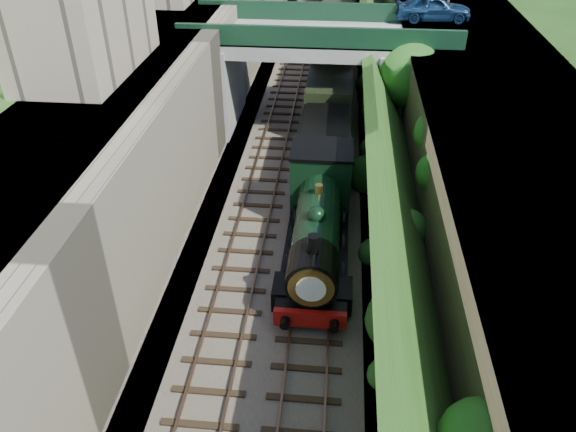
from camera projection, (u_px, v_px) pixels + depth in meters
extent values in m
cube|color=#473F38|center=(306.00, 153.00, 33.66)|extent=(10.00, 90.00, 0.20)
cube|color=#756B56|center=(211.00, 96.00, 32.22)|extent=(1.00, 90.00, 7.00)
cube|color=#262628|center=(152.00, 94.00, 32.50)|extent=(6.00, 90.00, 7.00)
cube|color=#262628|center=(477.00, 112.00, 31.22)|extent=(8.00, 90.00, 6.25)
cube|color=#1E4714|center=(394.00, 116.00, 31.82)|extent=(4.02, 90.00, 6.36)
sphere|color=#194C14|center=(415.00, 343.00, 17.80)|extent=(1.30, 1.30, 1.30)
sphere|color=#194C14|center=(397.00, 320.00, 19.55)|extent=(2.27, 2.27, 2.27)
sphere|color=#194C14|center=(407.00, 230.00, 22.56)|extent=(1.73, 1.73, 1.73)
sphere|color=#194C14|center=(437.00, 173.00, 22.68)|extent=(1.77, 1.77, 1.77)
sphere|color=#194C14|center=(437.00, 133.00, 24.79)|extent=(2.09, 2.09, 2.09)
sphere|color=#194C14|center=(369.00, 176.00, 30.09)|extent=(2.34, 2.34, 2.34)
sphere|color=#194C14|center=(370.00, 148.00, 32.38)|extent=(1.23, 1.23, 1.23)
sphere|color=#194C14|center=(373.00, 114.00, 35.46)|extent=(1.65, 1.65, 1.65)
sphere|color=#194C14|center=(385.00, 86.00, 36.33)|extent=(1.40, 1.40, 1.40)
sphere|color=#194C14|center=(369.00, 85.00, 40.37)|extent=(1.88, 1.88, 1.88)
sphere|color=#194C14|center=(387.00, 46.00, 41.29)|extent=(1.49, 1.49, 1.49)
sphere|color=#194C14|center=(384.00, 37.00, 44.02)|extent=(2.31, 2.31, 2.31)
sphere|color=#194C14|center=(380.00, 27.00, 47.04)|extent=(1.89, 1.89, 1.89)
sphere|color=#194C14|center=(375.00, 27.00, 49.01)|extent=(2.04, 2.04, 2.04)
sphere|color=#194C14|center=(375.00, 15.00, 51.49)|extent=(2.15, 2.15, 2.15)
sphere|color=#194C14|center=(377.00, 5.00, 53.61)|extent=(1.72, 1.72, 1.72)
sphere|color=#194C14|center=(363.00, 14.00, 57.93)|extent=(1.59, 1.59, 1.59)
cube|color=black|center=(272.00, 150.00, 33.74)|extent=(2.50, 90.00, 0.07)
cube|color=brown|center=(261.00, 148.00, 33.75)|extent=(0.08, 90.00, 0.14)
cube|color=brown|center=(284.00, 149.00, 33.63)|extent=(0.08, 90.00, 0.14)
cube|color=black|center=(326.00, 152.00, 33.49)|extent=(2.50, 90.00, 0.07)
cube|color=brown|center=(314.00, 150.00, 33.49)|extent=(0.08, 90.00, 0.14)
cube|color=brown|center=(338.00, 151.00, 33.38)|extent=(0.08, 90.00, 0.14)
cube|color=gray|center=(320.00, 40.00, 33.84)|extent=(16.00, 6.00, 0.90)
cube|color=#153922|center=(318.00, 38.00, 30.95)|extent=(16.00, 0.30, 1.20)
cube|color=#153922|center=(323.00, 12.00, 35.68)|extent=(16.00, 0.30, 1.20)
cube|color=gray|center=(225.00, 82.00, 35.90)|extent=(1.40, 6.40, 5.70)
cube|color=gray|center=(394.00, 88.00, 35.04)|extent=(2.40, 6.40, 5.70)
cube|color=gray|center=(83.00, 24.00, 24.52)|extent=(4.00, 8.00, 4.00)
cylinder|color=black|center=(406.00, 120.00, 32.64)|extent=(0.30, 0.30, 4.40)
sphere|color=#194C14|center=(412.00, 76.00, 31.20)|extent=(3.60, 3.60, 3.60)
sphere|color=#194C14|center=(418.00, 82.00, 32.16)|extent=(2.40, 2.40, 2.40)
imported|color=navy|center=(433.00, 8.00, 35.07)|extent=(4.80, 2.24, 1.59)
cube|color=black|center=(316.00, 260.00, 24.35)|extent=(2.40, 8.40, 0.60)
cube|color=black|center=(317.00, 236.00, 24.87)|extent=(2.70, 10.00, 0.35)
cube|color=maroon|center=(310.00, 319.00, 20.70)|extent=(2.70, 0.25, 0.70)
cylinder|color=black|center=(317.00, 222.00, 23.49)|extent=(1.90, 5.60, 1.90)
cylinder|color=black|center=(312.00, 272.00, 20.75)|extent=(1.96, 1.80, 1.96)
cylinder|color=white|center=(311.00, 290.00, 19.94)|extent=(1.10, 0.05, 1.10)
cylinder|color=black|center=(313.00, 246.00, 20.09)|extent=(0.44, 0.44, 0.90)
sphere|color=black|center=(317.00, 215.00, 22.11)|extent=(0.76, 0.76, 0.76)
cylinder|color=#A57F33|center=(319.00, 190.00, 23.55)|extent=(0.32, 0.32, 0.50)
cube|color=black|center=(321.00, 177.00, 26.39)|extent=(2.75, 2.40, 2.80)
cube|color=black|center=(322.00, 149.00, 25.59)|extent=(2.85, 2.50, 0.15)
cube|color=black|center=(281.00, 292.00, 22.10)|extent=(0.60, 1.40, 0.90)
cube|color=black|center=(344.00, 296.00, 21.90)|extent=(0.60, 1.40, 0.90)
cube|color=black|center=(324.00, 170.00, 31.18)|extent=(2.30, 6.00, 0.50)
cube|color=black|center=(324.00, 166.00, 31.04)|extent=(2.60, 6.00, 0.50)
cube|color=black|center=(325.00, 147.00, 30.38)|extent=(2.70, 6.00, 2.40)
cube|color=black|center=(326.00, 125.00, 29.68)|extent=(2.50, 5.60, 0.20)
cube|color=black|center=(331.00, 89.00, 41.66)|extent=(2.30, 17.00, 0.40)
cube|color=black|center=(331.00, 86.00, 41.52)|extent=(2.50, 17.00, 0.50)
cube|color=black|center=(332.00, 66.00, 40.69)|extent=(2.80, 18.00, 2.70)
cube|color=slate|center=(333.00, 45.00, 39.86)|extent=(2.90, 18.00, 0.50)
cube|color=black|center=(337.00, 22.00, 57.25)|extent=(2.30, 17.00, 0.40)
cube|color=black|center=(337.00, 20.00, 57.11)|extent=(2.50, 17.00, 0.50)
cube|color=black|center=(338.00, 5.00, 56.29)|extent=(2.80, 18.00, 2.70)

